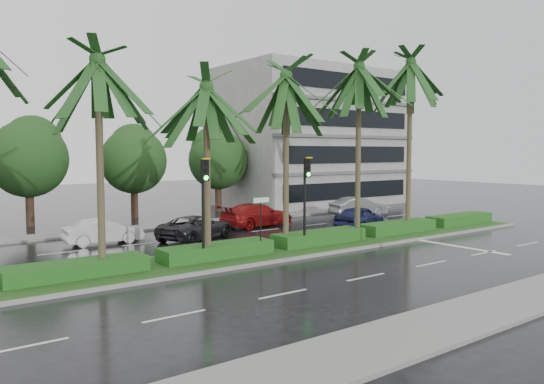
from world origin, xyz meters
TOP-DOWN VIEW (x-y plane):
  - ground at (0.00, 0.00)m, footprint 120.00×120.00m
  - near_sidewalk at (0.00, -10.20)m, footprint 40.00×2.40m
  - far_sidewalk at (0.00, 12.00)m, footprint 40.00×2.00m
  - median at (0.00, 1.00)m, footprint 36.00×4.00m
  - hedge at (0.00, 1.00)m, footprint 35.20×1.40m
  - lane_markings at (3.04, -0.43)m, footprint 34.00×13.06m
  - palm_row at (-1.24, 1.02)m, footprint 26.30×4.20m
  - signal_median_left at (-4.00, 0.30)m, footprint 0.34×0.42m
  - signal_median_right at (1.50, 0.30)m, footprint 0.34×0.42m
  - street_sign at (-1.00, 0.48)m, footprint 0.95×0.09m
  - bg_trees at (0.51, 17.59)m, footprint 32.67×4.91m
  - building at (17.00, 18.00)m, footprint 16.00×10.00m
  - car_white at (-5.50, 8.17)m, footprint 1.62×4.02m
  - car_darkgrey at (-1.00, 6.48)m, footprint 3.91×5.25m
  - car_red at (4.50, 8.58)m, footprint 2.67×5.33m
  - car_blue at (9.00, 4.00)m, footprint 2.78×4.46m
  - car_grey at (13.50, 8.44)m, footprint 2.27×4.52m

SIDE VIEW (x-z plane):
  - ground at x=0.00m, z-range 0.00..0.00m
  - lane_markings at x=3.04m, z-range 0.00..0.01m
  - near_sidewalk at x=0.00m, z-range 0.00..0.12m
  - far_sidewalk at x=0.00m, z-range 0.00..0.12m
  - median at x=0.00m, z-range 0.00..0.16m
  - hedge at x=0.00m, z-range 0.15..0.75m
  - car_white at x=-5.50m, z-range 0.00..1.30m
  - car_darkgrey at x=-1.00m, z-range 0.00..1.32m
  - car_blue at x=9.00m, z-range 0.00..1.42m
  - car_grey at x=13.50m, z-range 0.00..1.42m
  - car_red at x=4.50m, z-range 0.00..1.49m
  - street_sign at x=-1.00m, z-range 0.82..3.42m
  - signal_median_left at x=-4.00m, z-range 0.82..5.18m
  - signal_median_right at x=1.50m, z-range 0.82..5.18m
  - bg_trees at x=0.51m, z-range 0.86..7.95m
  - building at x=17.00m, z-range 0.00..12.00m
  - palm_row at x=-1.24m, z-range 2.76..13.31m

